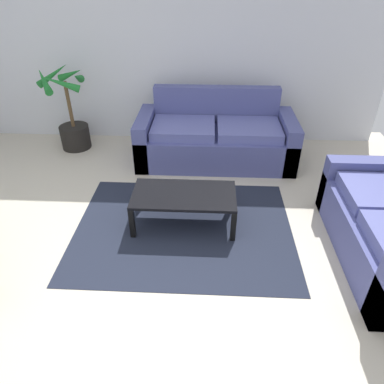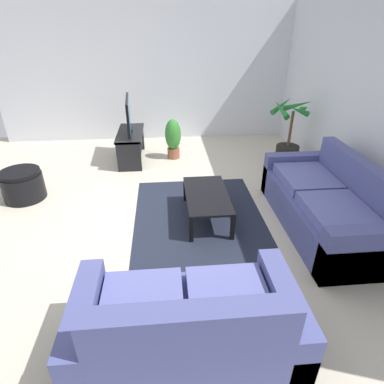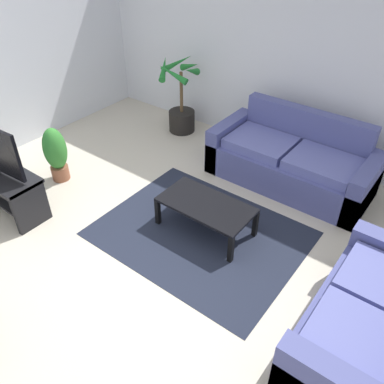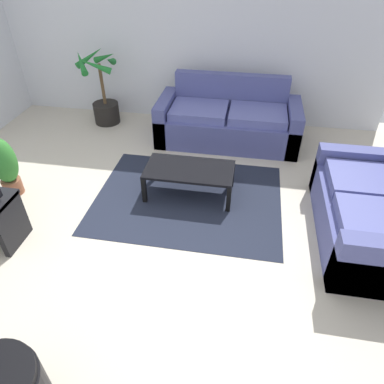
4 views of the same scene
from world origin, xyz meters
TOP-DOWN VIEW (x-y plane):
  - ground_plane at (0.00, 0.00)m, footprint 6.60×6.60m
  - wall_back at (0.00, 3.00)m, footprint 6.00×0.06m
  - couch_main at (0.66, 2.28)m, footprint 2.05×0.90m
  - couch_loveseat at (2.28, 0.45)m, footprint 0.90×1.66m
  - tv_stand at (-1.77, -0.28)m, footprint 1.10×0.45m
  - coffee_table at (0.34, 0.85)m, footprint 1.03×0.54m
  - area_rug at (0.34, 0.75)m, footprint 2.20×1.70m
  - potted_palm at (-1.36, 2.55)m, footprint 0.68×0.76m
  - potted_plant_small at (-1.78, 0.50)m, footprint 0.30×0.30m

SIDE VIEW (x-z plane):
  - ground_plane at x=0.00m, z-range 0.00..0.00m
  - area_rug at x=0.34m, z-range 0.00..0.01m
  - couch_loveseat at x=2.28m, z-range -0.15..0.75m
  - couch_main at x=0.66m, z-range -0.15..0.75m
  - coffee_table at x=0.34m, z-range 0.14..0.50m
  - tv_stand at x=-1.77m, z-range 0.08..0.61m
  - potted_plant_small at x=-1.78m, z-range 0.02..0.77m
  - potted_palm at x=-1.36m, z-range -0.16..0.98m
  - wall_back at x=0.00m, z-range 0.00..2.70m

